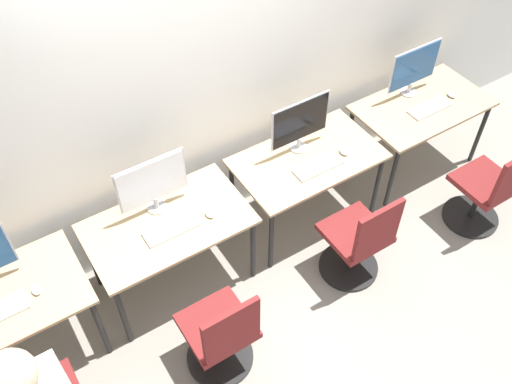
{
  "coord_description": "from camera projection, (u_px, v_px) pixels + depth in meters",
  "views": [
    {
      "loc": [
        -1.46,
        -2.16,
        3.85
      ],
      "look_at": [
        0.0,
        0.14,
        0.86
      ],
      "focal_mm": 40.0,
      "sensor_mm": 36.0,
      "label": 1
    }
  ],
  "objects": [
    {
      "name": "mouse_far_right",
      "position": [
        452.0,
        95.0,
        5.01
      ],
      "size": [
        0.06,
        0.09,
        0.03
      ],
      "color": "silver",
      "rests_on": "desk_far_right"
    },
    {
      "name": "keyboard_far_right",
      "position": [
        430.0,
        108.0,
        4.89
      ],
      "size": [
        0.4,
        0.15,
        0.02
      ],
      "color": "silver",
      "rests_on": "desk_far_right"
    },
    {
      "name": "monitor_right",
      "position": [
        300.0,
        123.0,
        4.38
      ],
      "size": [
        0.52,
        0.14,
        0.47
      ],
      "color": "#B2B2B7",
      "rests_on": "desk_right"
    },
    {
      "name": "desk_far_right",
      "position": [
        421.0,
        111.0,
        5.0
      ],
      "size": [
        1.17,
        0.69,
        0.71
      ],
      "color": "tan",
      "rests_on": "ground_plane"
    },
    {
      "name": "desk_right",
      "position": [
        307.0,
        164.0,
        4.55
      ],
      "size": [
        1.17,
        0.69,
        0.71
      ],
      "color": "tan",
      "rests_on": "ground_plane"
    },
    {
      "name": "keyboard_left",
      "position": [
        172.0,
        229.0,
        4.0
      ],
      "size": [
        0.4,
        0.15,
        0.02
      ],
      "color": "silver",
      "rests_on": "desk_left"
    },
    {
      "name": "mouse_right",
      "position": [
        344.0,
        152.0,
        4.52
      ],
      "size": [
        0.06,
        0.09,
        0.03
      ],
      "color": "silver",
      "rests_on": "desk_right"
    },
    {
      "name": "ground_plane",
      "position": [
        265.0,
        274.0,
        4.6
      ],
      "size": [
        20.0,
        20.0,
        0.0
      ],
      "primitive_type": "plane",
      "color": "gray"
    },
    {
      "name": "monitor_far_right",
      "position": [
        414.0,
        68.0,
        4.86
      ],
      "size": [
        0.52,
        0.14,
        0.47
      ],
      "color": "#B2B2B7",
      "rests_on": "desk_far_right"
    },
    {
      "name": "keyboard_right",
      "position": [
        318.0,
        166.0,
        4.41
      ],
      "size": [
        0.4,
        0.15,
        0.02
      ],
      "color": "silver",
      "rests_on": "desk_right"
    },
    {
      "name": "mouse_far_left",
      "position": [
        36.0,
        290.0,
        3.65
      ],
      "size": [
        0.06,
        0.09,
        0.03
      ],
      "color": "silver",
      "rests_on": "desk_far_left"
    },
    {
      "name": "desk_left",
      "position": [
        168.0,
        229.0,
        4.1
      ],
      "size": [
        1.17,
        0.69,
        0.71
      ],
      "color": "tan",
      "rests_on": "ground_plane"
    },
    {
      "name": "mouse_left",
      "position": [
        210.0,
        214.0,
        4.08
      ],
      "size": [
        0.06,
        0.09,
        0.03
      ],
      "color": "silver",
      "rests_on": "desk_left"
    },
    {
      "name": "office_chair_far_right",
      "position": [
        487.0,
        192.0,
        4.69
      ],
      "size": [
        0.48,
        0.48,
        0.92
      ],
      "color": "black",
      "rests_on": "ground_plane"
    },
    {
      "name": "office_chair_right",
      "position": [
        358.0,
        243.0,
        4.33
      ],
      "size": [
        0.48,
        0.48,
        0.92
      ],
      "color": "black",
      "rests_on": "ground_plane"
    },
    {
      "name": "monitor_left",
      "position": [
        152.0,
        183.0,
        3.95
      ],
      "size": [
        0.52,
        0.14,
        0.47
      ],
      "color": "#B2B2B7",
      "rests_on": "desk_left"
    },
    {
      "name": "wall_back",
      "position": [
        205.0,
        82.0,
        4.03
      ],
      "size": [
        12.0,
        0.05,
        2.8
      ],
      "color": "silver",
      "rests_on": "ground_plane"
    },
    {
      "name": "office_chair_left",
      "position": [
        222.0,
        337.0,
        3.8
      ],
      "size": [
        0.48,
        0.48,
        0.92
      ],
      "color": "black",
      "rests_on": "ground_plane"
    }
  ]
}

